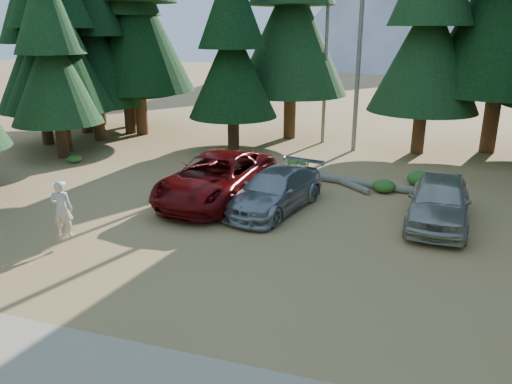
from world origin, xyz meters
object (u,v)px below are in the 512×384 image
frisbee_player (62,209)px  log_mid (343,182)px  silver_minivan_center (275,190)px  log_right (363,183)px  red_pickup (217,177)px  log_left (228,159)px  silver_minivan_right (439,200)px

frisbee_player → log_mid: size_ratio=0.55×
silver_minivan_center → frisbee_player: frisbee_player is taller
log_right → red_pickup: bearing=-136.2°
silver_minivan_center → red_pickup: bearing=-175.7°
log_mid → log_right: 0.84m
silver_minivan_center → frisbee_player: bearing=-123.1°
log_left → frisbee_player: bearing=-89.1°
silver_minivan_center → log_left: bearing=138.0°
silver_minivan_center → log_right: (2.79, 3.78, -0.57)m
silver_minivan_right → log_left: silver_minivan_right is taller
frisbee_player → log_right: 12.05m
log_left → log_right: 7.32m
red_pickup → log_left: (-1.74, 5.61, -0.76)m
log_left → log_mid: (6.15, -2.15, 0.00)m
silver_minivan_right → log_left: bearing=154.3°
red_pickup → silver_minivan_right: red_pickup is taller
silver_minivan_right → log_right: bearing=134.5°
frisbee_player → log_mid: frisbee_player is taller
silver_minivan_center → log_right: size_ratio=0.99×
silver_minivan_right → silver_minivan_center: bearing=-172.4°
red_pickup → log_right: size_ratio=1.27×
log_left → log_right: bearing=-11.0°
silver_minivan_center → frisbee_player: size_ratio=2.83×
red_pickup → log_mid: red_pickup is taller
silver_minivan_right → log_mid: bearing=141.2°
silver_minivan_right → frisbee_player: (-11.00, -5.47, 0.36)m
log_left → log_mid: 6.51m
silver_minivan_center → log_left: silver_minivan_center is taller
red_pickup → log_mid: (4.41, 3.46, -0.76)m
log_right → log_left: bearing=173.2°
red_pickup → silver_minivan_center: (2.45, -0.37, -0.17)m
frisbee_player → log_right: bearing=-154.1°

